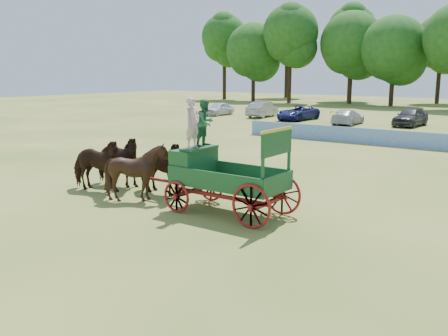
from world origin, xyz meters
TOP-DOWN VIEW (x-y plane):
  - ground at (0.00, 0.00)m, footprint 160.00×160.00m
  - horse_lead_left at (-9.07, -1.08)m, footprint 2.73×1.67m
  - horse_lead_right at (-9.07, 0.02)m, footprint 2.66×1.45m
  - horse_wheel_left at (-6.67, -1.08)m, footprint 2.09×1.90m
  - horse_wheel_right at (-6.67, 0.02)m, footprint 2.55×1.17m
  - farm_dray at (-3.73, -0.50)m, footprint 6.00×2.00m
  - sponsor_banner at (-1.00, 18.00)m, footprint 26.00×0.08m

SIDE VIEW (x-z plane):
  - ground at x=0.00m, z-range 0.00..0.00m
  - sponsor_banner at x=-1.00m, z-range 0.00..1.05m
  - horse_lead_left at x=-9.07m, z-range 0.00..2.15m
  - horse_lead_right at x=-9.07m, z-range 0.00..2.15m
  - horse_wheel_right at x=-6.67m, z-range 0.00..2.15m
  - horse_wheel_left at x=-6.67m, z-range 0.00..2.15m
  - farm_dray at x=-3.73m, z-range -0.23..3.63m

